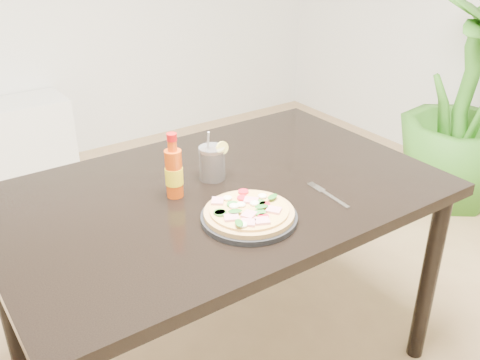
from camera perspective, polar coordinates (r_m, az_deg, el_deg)
floor at (r=2.24m, az=3.48°, el=-16.67°), size 4.50×4.50×0.00m
dining_table at (r=1.75m, az=-2.24°, el=-3.30°), size 1.40×0.90×0.75m
plate at (r=1.53m, az=0.97°, el=-4.03°), size 0.28×0.28×0.02m
pizza at (r=1.52m, az=0.93°, el=-3.40°), size 0.26×0.26×0.03m
hot_sauce_bottle at (r=1.64m, az=-7.07°, el=0.86°), size 0.06×0.06×0.21m
cola_cup at (r=1.75m, az=-2.99°, el=1.76°), size 0.09×0.09×0.17m
fork at (r=1.69m, az=9.25°, el=-1.50°), size 0.03×0.19×0.00m
houseplant at (r=3.21m, az=22.97°, el=7.66°), size 0.94×0.94×1.20m
plant_pot at (r=3.39m, az=21.51°, el=-0.12°), size 0.28×0.28×0.22m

